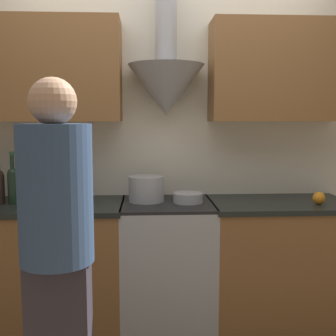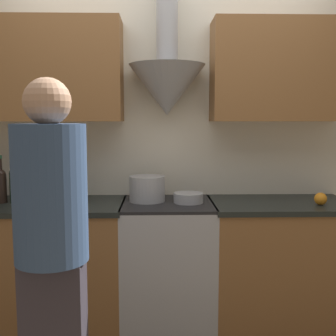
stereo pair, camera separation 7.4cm
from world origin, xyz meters
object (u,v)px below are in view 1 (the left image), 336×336
Objects in this scene: wine_bottle_7 at (57,185)px; wine_bottle_8 at (72,184)px; wine_bottle_4 at (13,183)px; wine_bottle_5 at (29,184)px; mixing_bowl at (188,198)px; stove_range at (167,265)px; stock_pot at (147,189)px; orange_fruit at (319,198)px; person_foreground_left at (57,249)px; wine_bottle_6 at (42,184)px.

wine_bottle_7 is 0.93× the size of wine_bottle_8.
wine_bottle_4 is 0.10m from wine_bottle_5.
stove_range is at bearing 175.20° from mixing_bowl.
wine_bottle_4 is 1.74× the size of mixing_bowl.
stock_pot is at bearing 1.73° from wine_bottle_5.
mixing_bowl is (0.28, -0.06, -0.05)m from stock_pot.
wine_bottle_5 is (-0.94, 0.03, 0.57)m from stove_range.
stock_pot is at bearing 5.22° from wine_bottle_8.
orange_fruit is 0.05× the size of person_foreground_left.
orange_fruit is (1.87, -0.13, -0.09)m from wine_bottle_6.
mixing_bowl is 1.25m from person_foreground_left.
wine_bottle_4 is at bearing 176.46° from orange_fruit.
stove_range is at bearing -19.18° from stock_pot.
wine_bottle_5 is 0.94× the size of wine_bottle_8.
person_foreground_left reaches higher than stove_range.
wine_bottle_6 reaches higher than mixing_bowl.
wine_bottle_6 reaches higher than stock_pot.
wine_bottle_7 is (0.10, -0.02, -0.00)m from wine_bottle_6.
orange_fruit is at bearing 31.67° from person_foreground_left.
mixing_bowl is at bearing -1.31° from wine_bottle_4.
wine_bottle_7 is (0.19, -0.02, -0.00)m from wine_bottle_5.
stove_range is 2.78× the size of wine_bottle_7.
wine_bottle_8 is at bearing 1.46° from wine_bottle_7.
person_foreground_left reaches higher than wine_bottle_8.
wine_bottle_4 is 0.40m from wine_bottle_8.
person_foreground_left is (0.51, -1.08, -0.13)m from wine_bottle_4.
person_foreground_left is at bearing -73.41° from wine_bottle_6.
mixing_bowl is (0.14, -0.01, 0.48)m from stove_range.
stove_range is 1.03m from wine_bottle_6.
wine_bottle_5 is 1.60× the size of mixing_bowl.
wine_bottle_4 is 1.19m from mixing_bowl.
wine_bottle_5 is (0.10, 0.01, -0.01)m from wine_bottle_4.
stove_range is 2.76× the size of wine_bottle_5.
person_foreground_left reaches higher than wine_bottle_5.
wine_bottle_8 is at bearing -3.66° from wine_bottle_6.
wine_bottle_4 reaches higher than wine_bottle_6.
wine_bottle_6 is (0.19, 0.00, -0.01)m from wine_bottle_4.
wine_bottle_6 reaches higher than orange_fruit.
wine_bottle_5 is 0.30m from wine_bottle_8.
wine_bottle_4 is at bearing 178.32° from wine_bottle_8.
wine_bottle_6 is at bearing 176.34° from wine_bottle_8.
stock_pot is 0.15× the size of person_foreground_left.
wine_bottle_6 is 1.87m from orange_fruit.
wine_bottle_4 reaches higher than wine_bottle_8.
wine_bottle_5 is 0.20m from wine_bottle_7.
stove_range is at bearing 63.66° from person_foreground_left.
stock_pot is at bearing 4.59° from wine_bottle_7.
wine_bottle_4 is 0.90m from stock_pot.
wine_bottle_5 is 1.01× the size of wine_bottle_6.
wine_bottle_4 is 0.19m from wine_bottle_6.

